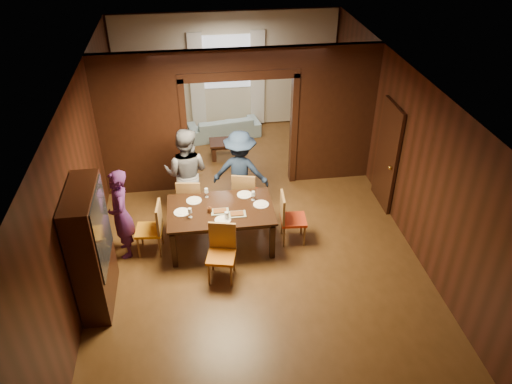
{
  "coord_description": "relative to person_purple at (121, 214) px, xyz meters",
  "views": [
    {
      "loc": [
        -0.92,
        -7.41,
        5.67
      ],
      "look_at": [
        0.05,
        -0.4,
        1.05
      ],
      "focal_mm": 35.0,
      "sensor_mm": 36.0,
      "label": 1
    }
  ],
  "objects": [
    {
      "name": "chair_near",
      "position": [
        1.59,
        -0.87,
        -0.33
      ],
      "size": [
        0.53,
        0.53,
        0.97
      ],
      "primitive_type": null,
      "rotation": [
        0.0,
        0.0,
        -0.23
      ],
      "color": "#C86612",
      "rests_on": "floor"
    },
    {
      "name": "plate_right",
      "position": [
        2.37,
        0.04,
        -0.05
      ],
      "size": [
        0.27,
        0.27,
        0.01
      ],
      "primitive_type": "cylinder",
      "color": "white",
      "rests_on": "dining_table"
    },
    {
      "name": "curtain_right",
      "position": [
        2.98,
        4.81,
        0.44
      ],
      "size": [
        0.35,
        0.06,
        2.4
      ],
      "primitive_type": "cube",
      "color": "white",
      "rests_on": "back_wall"
    },
    {
      "name": "wineglass_right",
      "position": [
        2.26,
        0.2,
        0.04
      ],
      "size": [
        0.08,
        0.08,
        0.18
      ],
      "primitive_type": null,
      "color": "silver",
      "rests_on": "dining_table"
    },
    {
      "name": "dining_table",
      "position": [
        1.66,
        0.01,
        -0.43
      ],
      "size": [
        1.82,
        1.13,
        0.76
      ],
      "primitive_type": "cube",
      "color": "black",
      "rests_on": "floor"
    },
    {
      "name": "room_walls",
      "position": [
        2.23,
        2.3,
        0.69
      ],
      "size": [
        5.52,
        9.01,
        2.9
      ],
      "color": "black",
      "rests_on": "floor"
    },
    {
      "name": "plate_far_l",
      "position": [
        1.22,
        0.32,
        -0.05
      ],
      "size": [
        0.27,
        0.27,
        0.01
      ],
      "primitive_type": "cylinder",
      "color": "silver",
      "rests_on": "dining_table"
    },
    {
      "name": "person_purple",
      "position": [
        0.0,
        0.0,
        0.0
      ],
      "size": [
        0.49,
        0.66,
        1.63
      ],
      "primitive_type": "imported",
      "rotation": [
        0.0,
        0.0,
        -1.38
      ],
      "color": "#4D1F5B",
      "rests_on": "floor"
    },
    {
      "name": "serving_bowl",
      "position": [
        1.75,
        0.13,
        -0.02
      ],
      "size": [
        0.31,
        0.31,
        0.08
      ],
      "primitive_type": "imported",
      "color": "black",
      "rests_on": "dining_table"
    },
    {
      "name": "floor",
      "position": [
        2.23,
        0.41,
        -0.81
      ],
      "size": [
        9.0,
        9.0,
        0.0
      ],
      "primitive_type": "plane",
      "color": "#533317",
      "rests_on": "ground"
    },
    {
      "name": "door_right",
      "position": [
        4.93,
        0.91,
        0.24
      ],
      "size": [
        0.06,
        0.9,
        2.1
      ],
      "primitive_type": "cube",
      "color": "black",
      "rests_on": "floor"
    },
    {
      "name": "chair_right",
      "position": [
        2.94,
        -0.06,
        -0.33
      ],
      "size": [
        0.47,
        0.47,
        0.97
      ],
      "primitive_type": null,
      "rotation": [
        0.0,
        0.0,
        1.5
      ],
      "color": "red",
      "rests_on": "floor"
    },
    {
      "name": "plate_left",
      "position": [
        1.0,
        -0.01,
        -0.05
      ],
      "size": [
        0.27,
        0.27,
        0.01
      ],
      "primitive_type": "cylinder",
      "color": "white",
      "rests_on": "dining_table"
    },
    {
      "name": "ceiling",
      "position": [
        2.23,
        0.41,
        2.09
      ],
      "size": [
        5.5,
        9.0,
        0.02
      ],
      "primitive_type": "cube",
      "color": "silver",
      "rests_on": "room_walls"
    },
    {
      "name": "chair_left",
      "position": [
        0.42,
        -0.01,
        -0.33
      ],
      "size": [
        0.48,
        0.48,
        0.97
      ],
      "primitive_type": null,
      "rotation": [
        0.0,
        0.0,
        -1.66
      ],
      "color": "orange",
      "rests_on": "floor"
    },
    {
      "name": "wineglass_left",
      "position": [
        1.15,
        -0.17,
        0.04
      ],
      "size": [
        0.08,
        0.08,
        0.18
      ],
      "primitive_type": null,
      "color": "white",
      "rests_on": "dining_table"
    },
    {
      "name": "platter_b",
      "position": [
        1.93,
        -0.2,
        -0.04
      ],
      "size": [
        0.3,
        0.2,
        0.04
      ],
      "primitive_type": "cube",
      "color": "gray",
      "rests_on": "dining_table"
    },
    {
      "name": "wineglass_far",
      "position": [
        1.45,
        0.41,
        0.04
      ],
      "size": [
        0.08,
        0.08,
        0.18
      ],
      "primitive_type": null,
      "color": "silver",
      "rests_on": "dining_table"
    },
    {
      "name": "plate_near",
      "position": [
        1.68,
        -0.33,
        -0.05
      ],
      "size": [
        0.27,
        0.27,
        0.01
      ],
      "primitive_type": "cylinder",
      "color": "silver",
      "rests_on": "dining_table"
    },
    {
      "name": "person_grey",
      "position": [
        1.12,
        1.05,
        0.08
      ],
      "size": [
        1.03,
        0.9,
        1.79
      ],
      "primitive_type": "imported",
      "rotation": [
        0.0,
        0.0,
        2.85
      ],
      "color": "slate",
      "rests_on": "floor"
    },
    {
      "name": "plate_far_r",
      "position": [
        2.12,
        0.38,
        -0.05
      ],
      "size": [
        0.27,
        0.27,
        0.01
      ],
      "primitive_type": "cylinder",
      "color": "white",
      "rests_on": "dining_table"
    },
    {
      "name": "sofa",
      "position": [
        2.06,
        4.26,
        -0.56
      ],
      "size": [
        1.84,
        0.95,
        0.51
      ],
      "primitive_type": "imported",
      "rotation": [
        0.0,
        0.0,
        3.29
      ],
      "color": "#92B2BF",
      "rests_on": "floor"
    },
    {
      "name": "chair_far_r",
      "position": [
        2.19,
        0.88,
        -0.33
      ],
      "size": [
        0.53,
        0.53,
        0.97
      ],
      "primitive_type": null,
      "rotation": [
        0.0,
        0.0,
        2.89
      ],
      "color": "red",
      "rests_on": "floor"
    },
    {
      "name": "chair_far_l",
      "position": [
        1.16,
        0.78,
        -0.33
      ],
      "size": [
        0.5,
        0.5,
        0.97
      ],
      "primitive_type": null,
      "rotation": [
        0.0,
        0.0,
        3.0
      ],
      "color": "#DD5014",
      "rests_on": "floor"
    },
    {
      "name": "hutch",
      "position": [
        -0.3,
        -1.09,
        0.19
      ],
      "size": [
        0.4,
        1.2,
        2.0
      ],
      "primitive_type": "cube",
      "color": "black",
      "rests_on": "floor"
    },
    {
      "name": "person_navy",
      "position": [
        2.13,
        1.08,
        0.02
      ],
      "size": [
        1.2,
        0.88,
        1.66
      ],
      "primitive_type": "imported",
      "rotation": [
        0.0,
        0.0,
        2.87
      ],
      "color": "#1B2844",
      "rests_on": "floor"
    },
    {
      "name": "curtain_left",
      "position": [
        1.48,
        4.81,
        0.44
      ],
      "size": [
        0.35,
        0.06,
        2.4
      ],
      "primitive_type": "cube",
      "color": "white",
      "rests_on": "back_wall"
    },
    {
      "name": "coffee_table",
      "position": [
        2.05,
        3.2,
        -0.61
      ],
      "size": [
        0.8,
        0.5,
        0.4
      ],
      "primitive_type": "cube",
      "color": "black",
      "rests_on": "floor"
    },
    {
      "name": "platter_a",
      "position": [
        1.65,
        -0.08,
        -0.04
      ],
      "size": [
        0.3,
        0.2,
        0.04
      ],
      "primitive_type": "cube",
      "color": "gray",
      "rests_on": "dining_table"
    },
    {
      "name": "window_far",
      "position": [
        2.23,
        4.85,
        0.89
      ],
      "size": [
        1.2,
        0.03,
        1.3
      ],
      "primitive_type": "cube",
      "color": "silver",
      "rests_on": "back_wall"
    },
    {
      "name": "tumbler",
      "position": [
        1.75,
        -0.3,
        0.02
      ],
      "size": [
        0.07,
        0.07,
        0.14
      ],
      "primitive_type": "cylinder",
      "color": "white",
      "rests_on": "dining_table"
    },
    {
      "name": "condiment_jar",
      "position": [
        1.48,
        -0.06,
        0.0
      ],
      "size": [
        0.08,
        0.08,
        0.11
      ],
      "primitive_type": null,
      "color": "#492311",
      "rests_on": "dining_table"
    }
  ]
}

